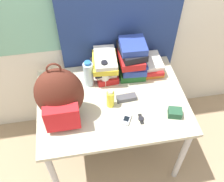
{
  "coord_description": "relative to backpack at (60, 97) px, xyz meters",
  "views": [
    {
      "loc": [
        -0.22,
        -0.84,
        2.28
      ],
      "look_at": [
        0.0,
        0.41,
        0.84
      ],
      "focal_mm": 42.0,
      "sensor_mm": 36.0,
      "label": 1
    }
  ],
  "objects": [
    {
      "name": "wall_back",
      "position": [
        0.36,
        0.58,
        0.3
      ],
      "size": [
        6.0,
        0.06,
        2.5
      ],
      "color": "silver",
      "rests_on": "ground_plane"
    },
    {
      "name": "curtain_blue",
      "position": [
        0.51,
        0.53,
        0.3
      ],
      "size": [
        0.96,
        0.04,
        2.5
      ],
      "color": "navy",
      "rests_on": "ground_plane"
    },
    {
      "name": "desk",
      "position": [
        0.37,
        0.08,
        -0.3
      ],
      "size": [
        1.13,
        0.83,
        0.74
      ],
      "color": "#B7B299",
      "rests_on": "ground_plane"
    },
    {
      "name": "backpack",
      "position": [
        0.0,
        0.0,
        0.0
      ],
      "size": [
        0.33,
        0.28,
        0.5
      ],
      "color": "#512319",
      "rests_on": "desk"
    },
    {
      "name": "book_stack_left",
      "position": [
        0.36,
        0.35,
        -0.1
      ],
      "size": [
        0.22,
        0.29,
        0.21
      ],
      "color": "red",
      "rests_on": "desk"
    },
    {
      "name": "book_stack_center",
      "position": [
        0.58,
        0.35,
        -0.06
      ],
      "size": [
        0.23,
        0.28,
        0.31
      ],
      "color": "#1E5623",
      "rests_on": "desk"
    },
    {
      "name": "book_stack_right",
      "position": [
        0.74,
        0.35,
        -0.15
      ],
      "size": [
        0.19,
        0.26,
        0.12
      ],
      "color": "orange",
      "rests_on": "desk"
    },
    {
      "name": "water_bottle",
      "position": [
        0.22,
        0.28,
        -0.1
      ],
      "size": [
        0.08,
        0.08,
        0.23
      ],
      "color": "silver",
      "rests_on": "desk"
    },
    {
      "name": "sports_bottle",
      "position": [
        0.34,
        0.26,
        -0.1
      ],
      "size": [
        0.07,
        0.07,
        0.23
      ],
      "color": "white",
      "rests_on": "desk"
    },
    {
      "name": "sunscreen_bottle",
      "position": [
        0.35,
        0.03,
        -0.13
      ],
      "size": [
        0.06,
        0.06,
        0.16
      ],
      "color": "yellow",
      "rests_on": "desk"
    },
    {
      "name": "cell_phone",
      "position": [
        0.44,
        -0.12,
        -0.2
      ],
      "size": [
        0.09,
        0.11,
        0.02
      ],
      "color": "#B7BCC6",
      "rests_on": "desk"
    },
    {
      "name": "sunglasses_case",
      "position": [
        0.48,
        0.07,
        -0.19
      ],
      "size": [
        0.15,
        0.07,
        0.04
      ],
      "color": "#47474C",
      "rests_on": "desk"
    },
    {
      "name": "camera_pouch",
      "position": [
        0.79,
        -0.14,
        -0.18
      ],
      "size": [
        0.11,
        0.1,
        0.06
      ],
      "color": "#234C33",
      "rests_on": "desk"
    },
    {
      "name": "wristwatch",
      "position": [
        0.54,
        -0.13,
        -0.2
      ],
      "size": [
        0.04,
        0.09,
        0.01
      ],
      "color": "black",
      "rests_on": "desk"
    }
  ]
}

